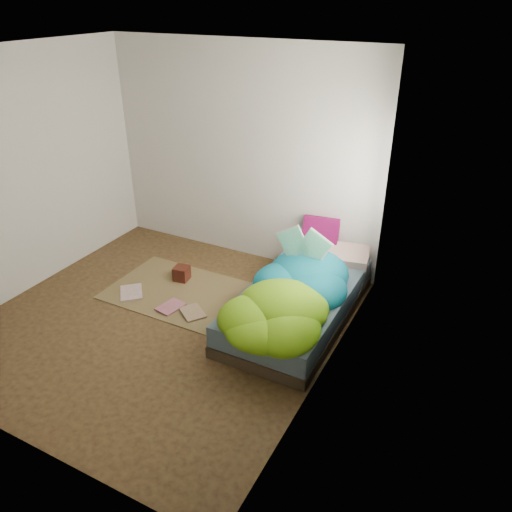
{
  "coord_description": "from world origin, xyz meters",
  "views": [
    {
      "loc": [
        2.83,
        -3.32,
        3.04
      ],
      "look_at": [
        0.72,
        0.75,
        0.59
      ],
      "focal_mm": 35.0,
      "sensor_mm": 36.0,
      "label": 1
    }
  ],
  "objects_px": {
    "wooden_box": "(182,273)",
    "floor_book_b": "(164,304)",
    "pillow_magenta": "(321,235)",
    "open_book": "(304,236)",
    "floor_book_a": "(120,294)",
    "bed": "(298,304)"
  },
  "relations": [
    {
      "from": "pillow_magenta",
      "to": "open_book",
      "type": "height_order",
      "value": "open_book"
    },
    {
      "from": "pillow_magenta",
      "to": "wooden_box",
      "type": "height_order",
      "value": "pillow_magenta"
    },
    {
      "from": "pillow_magenta",
      "to": "floor_book_a",
      "type": "xyz_separation_m",
      "value": [
        -1.81,
        -1.45,
        -0.52
      ]
    },
    {
      "from": "bed",
      "to": "wooden_box",
      "type": "bearing_deg",
      "value": 177.55
    },
    {
      "from": "pillow_magenta",
      "to": "wooden_box",
      "type": "xyz_separation_m",
      "value": [
        -1.39,
        -0.85,
        -0.45
      ]
    },
    {
      "from": "floor_book_a",
      "to": "floor_book_b",
      "type": "relative_size",
      "value": 1.14
    },
    {
      "from": "open_book",
      "to": "floor_book_a",
      "type": "relative_size",
      "value": 1.47
    },
    {
      "from": "wooden_box",
      "to": "floor_book_b",
      "type": "bearing_deg",
      "value": -75.99
    },
    {
      "from": "floor_book_a",
      "to": "floor_book_b",
      "type": "xyz_separation_m",
      "value": [
        0.55,
        0.06,
        0.0
      ]
    },
    {
      "from": "floor_book_a",
      "to": "pillow_magenta",
      "type": "bearing_deg",
      "value": -2.58
    },
    {
      "from": "open_book",
      "to": "floor_book_b",
      "type": "bearing_deg",
      "value": -153.67
    },
    {
      "from": "pillow_magenta",
      "to": "floor_book_b",
      "type": "distance_m",
      "value": 1.94
    },
    {
      "from": "wooden_box",
      "to": "floor_book_b",
      "type": "relative_size",
      "value": 0.58
    },
    {
      "from": "floor_book_b",
      "to": "pillow_magenta",
      "type": "bearing_deg",
      "value": 58.48
    },
    {
      "from": "floor_book_b",
      "to": "open_book",
      "type": "bearing_deg",
      "value": 39.45
    },
    {
      "from": "bed",
      "to": "wooden_box",
      "type": "distance_m",
      "value": 1.51
    },
    {
      "from": "floor_book_a",
      "to": "bed",
      "type": "bearing_deg",
      "value": -25.85
    },
    {
      "from": "pillow_magenta",
      "to": "bed",
      "type": "bearing_deg",
      "value": -92.43
    },
    {
      "from": "open_book",
      "to": "wooden_box",
      "type": "bearing_deg",
      "value": -175.23
    },
    {
      "from": "open_book",
      "to": "floor_book_b",
      "type": "relative_size",
      "value": 1.68
    },
    {
      "from": "wooden_box",
      "to": "floor_book_a",
      "type": "distance_m",
      "value": 0.74
    },
    {
      "from": "pillow_magenta",
      "to": "floor_book_b",
      "type": "xyz_separation_m",
      "value": [
        -1.25,
        -1.39,
        -0.52
      ]
    }
  ]
}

